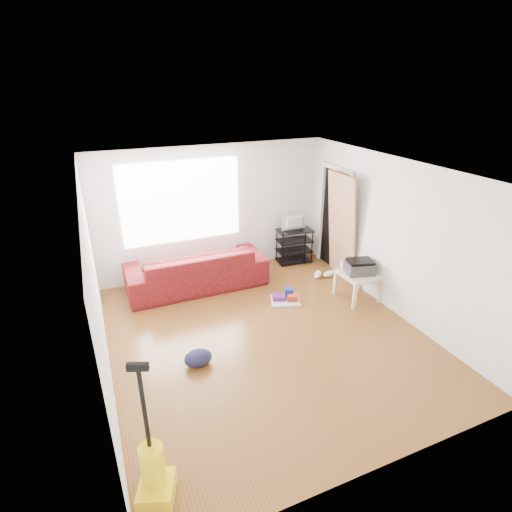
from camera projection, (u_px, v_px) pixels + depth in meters
name	position (u px, v px, depth m)	size (l,w,h in m)	color
room	(267.00, 256.00, 5.72)	(4.51, 5.01, 2.51)	brown
sofa	(198.00, 286.00, 7.52)	(2.54, 0.99, 0.74)	#3E030A
tv_stand	(294.00, 245.00, 8.38)	(0.75, 0.48, 0.72)	black
tv	(295.00, 223.00, 8.17)	(0.55, 0.07, 0.32)	black
side_table	(359.00, 277.00, 6.95)	(0.63, 0.63, 0.50)	tan
printer	(360.00, 267.00, 6.87)	(0.54, 0.46, 0.24)	#383838
bucket	(246.00, 285.00, 7.55)	(0.27, 0.27, 0.27)	#0B39BE
toilet_paper	(247.00, 277.00, 7.45)	(0.12, 0.12, 0.11)	white
cleaning_tray	(286.00, 298.00, 6.99)	(0.61, 0.55, 0.18)	silver
backpack	(199.00, 364.00, 5.47)	(0.39, 0.31, 0.21)	black
sneakers	(324.00, 274.00, 7.84)	(0.53, 0.31, 0.12)	white
vacuum	(154.00, 475.00, 3.64)	(0.42, 0.45, 1.50)	yellow
door_panel	(337.00, 276.00, 7.91)	(0.04, 0.82, 2.04)	#9B6B46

